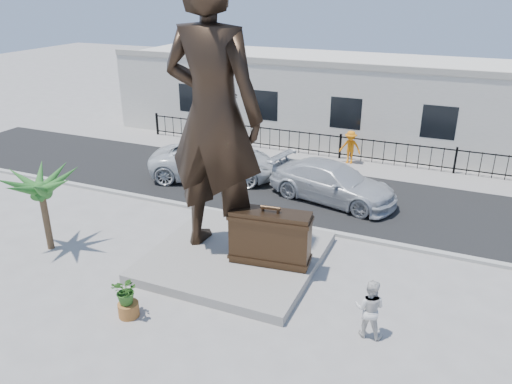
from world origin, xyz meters
TOP-DOWN VIEW (x-y plane):
  - ground at (0.00, 0.00)m, footprint 100.00×100.00m
  - street at (0.00, 8.00)m, footprint 40.00×7.00m
  - curb at (0.00, 4.50)m, footprint 40.00×0.25m
  - far_sidewalk at (0.00, 12.00)m, footprint 40.00×2.50m
  - plinth at (-0.50, 1.50)m, footprint 5.20×5.20m
  - fence at (0.00, 12.80)m, footprint 22.00×0.10m
  - building at (0.00, 17.00)m, footprint 28.00×7.00m
  - statue at (-1.24, 1.68)m, footprint 3.31×2.28m
  - suitcase at (0.73, 1.39)m, footprint 2.51×1.06m
  - tourist at (4.18, -0.51)m, footprint 0.79×0.62m
  - car_white at (-4.59, 7.84)m, footprint 6.28×4.27m
  - car_silver at (1.05, 7.49)m, footprint 5.69×3.25m
  - worker at (0.63, 12.26)m, footprint 1.08×0.65m
  - palm_tree at (-6.61, -0.25)m, footprint 1.80×1.80m
  - planter at (-1.89, -2.27)m, footprint 0.56×0.56m
  - shrub at (-1.89, -2.27)m, footprint 0.72×0.63m

SIDE VIEW (x-z plane):
  - ground at x=0.00m, z-range 0.00..0.00m
  - palm_tree at x=-6.61m, z-range -1.60..1.60m
  - street at x=0.00m, z-range 0.00..0.01m
  - far_sidewalk at x=0.00m, z-range 0.00..0.02m
  - curb at x=0.00m, z-range 0.00..0.12m
  - plinth at x=-0.50m, z-range 0.00..0.30m
  - planter at x=-1.89m, z-range 0.00..0.40m
  - fence at x=0.00m, z-range 0.00..1.20m
  - car_silver at x=1.05m, z-range 0.01..1.56m
  - shrub at x=-1.89m, z-range 0.40..1.19m
  - tourist at x=4.18m, z-range 0.00..1.60m
  - car_white at x=-4.59m, z-range 0.01..1.61m
  - worker at x=0.63m, z-range 0.02..1.67m
  - suitcase at x=0.73m, z-range 0.30..2.01m
  - building at x=0.00m, z-range 0.00..4.40m
  - statue at x=-1.24m, z-range 0.30..9.04m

